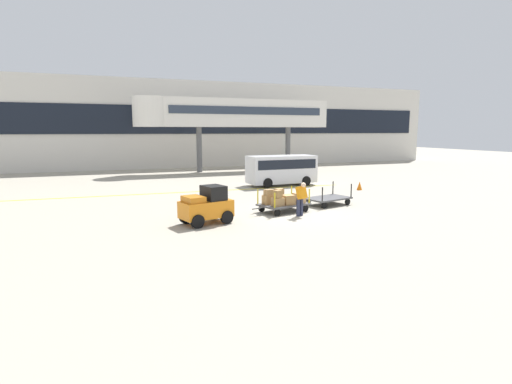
% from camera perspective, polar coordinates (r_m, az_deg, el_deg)
% --- Properties ---
extents(ground_plane, '(120.00, 120.00, 0.00)m').
position_cam_1_polar(ground_plane, '(18.89, 5.26, -3.07)').
color(ground_plane, '#A8A08E').
extents(apron_lead_line, '(21.86, 1.16, 0.01)m').
position_cam_1_polar(apron_lead_line, '(25.58, -10.50, -0.04)').
color(apron_lead_line, yellow).
rests_on(apron_lead_line, ground_plane).
extents(terminal_building, '(60.38, 2.51, 8.92)m').
position_cam_1_polar(terminal_building, '(43.32, -10.28, 9.45)').
color(terminal_building, beige).
rests_on(terminal_building, ground_plane).
extents(jet_bridge, '(18.59, 3.00, 6.76)m').
position_cam_1_polar(jet_bridge, '(38.28, -4.00, 11.08)').
color(jet_bridge, silver).
rests_on(jet_bridge, ground_plane).
extents(baggage_tug, '(2.31, 1.68, 1.58)m').
position_cam_1_polar(baggage_tug, '(16.79, -7.03, -1.98)').
color(baggage_tug, orange).
rests_on(baggage_tug, ground_plane).
extents(baggage_cart_lead, '(3.09, 1.94, 1.14)m').
position_cam_1_polar(baggage_cart_lead, '(19.09, 3.87, -1.20)').
color(baggage_cart_lead, '#4C4C4F').
rests_on(baggage_cart_lead, ground_plane).
extents(baggage_cart_middle, '(3.09, 1.94, 1.10)m').
position_cam_1_polar(baggage_cart_middle, '(21.20, 10.17, -0.91)').
color(baggage_cart_middle, '#4C4C4F').
rests_on(baggage_cart_middle, ground_plane).
extents(baggage_handler, '(0.49, 0.51, 1.56)m').
position_cam_1_polar(baggage_handler, '(18.19, 6.44, -0.77)').
color(baggage_handler, '#2D334C').
rests_on(baggage_handler, ground_plane).
extents(shuttle_van, '(4.86, 2.10, 2.10)m').
position_cam_1_polar(shuttle_van, '(28.36, 3.64, 3.45)').
color(shuttle_van, silver).
rests_on(shuttle_van, ground_plane).
extents(safety_cone_near, '(0.36, 0.36, 0.55)m').
position_cam_1_polar(safety_cone_near, '(27.02, 14.53, 0.87)').
color(safety_cone_near, orange).
rests_on(safety_cone_near, ground_plane).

